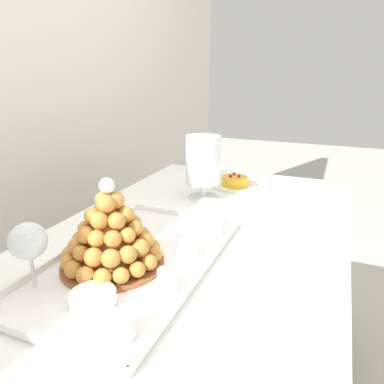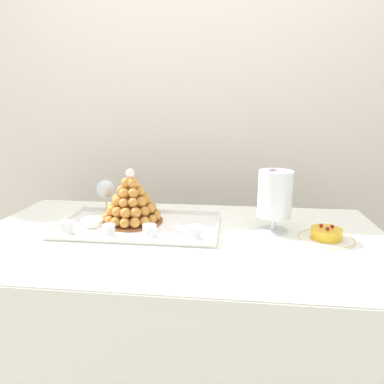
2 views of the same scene
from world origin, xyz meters
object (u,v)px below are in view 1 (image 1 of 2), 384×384
dessert_cup_centre (189,249)px  macaron_goblet (203,160)px  dessert_cup_mid_left (168,280)px  dessert_cup_mid_right (214,224)px  croquembouche (111,234)px  dessert_cup_left (122,326)px  creme_brulee_ramekin (93,298)px  wine_glass (28,242)px  fruit_tart_plate (234,183)px  serving_tray (135,261)px

dessert_cup_centre → macaron_goblet: macaron_goblet is taller
dessert_cup_mid_left → macaron_goblet: size_ratio=0.19×
dessert_cup_centre → dessert_cup_mid_right: (0.17, -0.01, 0.00)m
croquembouche → dessert_cup_centre: bearing=-54.7°
dessert_cup_left → creme_brulee_ramekin: dessert_cup_left is taller
croquembouche → wine_glass: (-0.15, 0.11, 0.03)m
dessert_cup_mid_right → dessert_cup_mid_left: bearing=-179.0°
dessert_cup_left → dessert_cup_mid_right: (0.50, -0.00, 0.00)m
dessert_cup_left → dessert_cup_centre: size_ratio=0.94×
dessert_cup_left → dessert_cup_mid_left: dessert_cup_left is taller
creme_brulee_ramekin → croquembouche: bearing=19.8°
croquembouche → dessert_cup_mid_right: 0.34m
dessert_cup_mid_right → fruit_tart_plate: size_ratio=0.28×
dessert_cup_centre → macaron_goblet: size_ratio=0.20×
serving_tray → dessert_cup_left: dessert_cup_left is taller
dessert_cup_left → creme_brulee_ramekin: (0.06, 0.11, -0.01)m
serving_tray → dessert_cup_left: size_ratio=13.11×
creme_brulee_ramekin → macaron_goblet: 0.75m
macaron_goblet → dessert_cup_mid_right: bearing=-153.3°
dessert_cup_centre → fruit_tart_plate: (0.66, 0.07, -0.01)m
croquembouche → dessert_cup_centre: 0.21m
dessert_cup_centre → fruit_tart_plate: size_ratio=0.26×
dessert_cup_left → dessert_cup_mid_right: size_ratio=0.86×
dessert_cup_mid_left → dessert_cup_mid_right: dessert_cup_mid_right is taller
serving_tray → dessert_cup_mid_left: bearing=-120.5°
dessert_cup_left → wine_glass: (0.06, 0.27, 0.09)m
macaron_goblet → fruit_tart_plate: 0.24m
dessert_cup_mid_left → wine_glass: wine_glass is taller
dessert_cup_centre → dessert_cup_mid_right: 0.17m
serving_tray → croquembouche: croquembouche is taller
dessert_cup_mid_right → wine_glass: wine_glass is taller
serving_tray → fruit_tart_plate: (0.74, -0.06, 0.01)m
dessert_cup_left → fruit_tart_plate: bearing=4.1°
dessert_cup_mid_left → dessert_cup_centre: size_ratio=0.92×
fruit_tart_plate → dessert_cup_left: bearing=-175.9°
dessert_cup_centre → dessert_cup_mid_left: bearing=-174.7°
macaron_goblet → wine_glass: 0.75m
serving_tray → fruit_tart_plate: fruit_tart_plate is taller
creme_brulee_ramekin → wine_glass: bearing=90.0°
dessert_cup_mid_left → serving_tray: bearing=59.5°
dessert_cup_mid_right → creme_brulee_ramekin: bearing=165.1°
dessert_cup_mid_right → serving_tray: bearing=151.9°
dessert_cup_mid_left → dessert_cup_mid_right: 0.33m
serving_tray → wine_glass: 0.27m
serving_tray → fruit_tart_plate: size_ratio=3.13×
dessert_cup_left → wine_glass: bearing=77.7°
serving_tray → dessert_cup_centre: bearing=-58.9°
fruit_tart_plate → wine_glass: 0.96m
croquembouche → dessert_cup_mid_left: croquembouche is taller
dessert_cup_mid_left → dessert_cup_centre: bearing=5.3°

